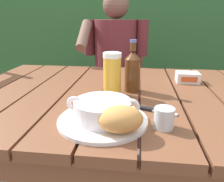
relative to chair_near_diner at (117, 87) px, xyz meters
name	(u,v)px	position (x,y,z in m)	size (l,w,h in m)	color
dining_table	(121,108)	(0.11, -0.92, 0.20)	(1.45, 0.96, 0.72)	brown
hedge_backdrop	(130,8)	(0.05, 1.00, 0.69)	(3.57, 0.88, 2.58)	#2C5C2E
chair_near_diner	(117,87)	(0.00, 0.00, 0.00)	(0.43, 0.42, 0.88)	brown
person_eating	(115,61)	(0.00, -0.20, 0.28)	(0.48, 0.47, 1.23)	maroon
serving_plate	(103,120)	(0.07, -1.21, 0.28)	(0.29, 0.29, 0.01)	white
soup_bowl	(103,109)	(0.07, -1.21, 0.32)	(0.23, 0.18, 0.07)	white
bread_roll	(121,119)	(0.13, -1.29, 0.33)	(0.15, 0.12, 0.07)	#CF8C47
beer_glass	(112,74)	(0.07, -0.96, 0.37)	(0.08, 0.08, 0.18)	gold
beer_bottle	(132,70)	(0.15, -0.90, 0.37)	(0.07, 0.07, 0.23)	#562F15
water_glass_small	(164,118)	(0.26, -1.23, 0.31)	(0.06, 0.06, 0.06)	silver
butter_tub	(187,77)	(0.43, -0.73, 0.30)	(0.11, 0.09, 0.05)	white
table_knife	(152,110)	(0.23, -1.11, 0.28)	(0.14, 0.07, 0.01)	silver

